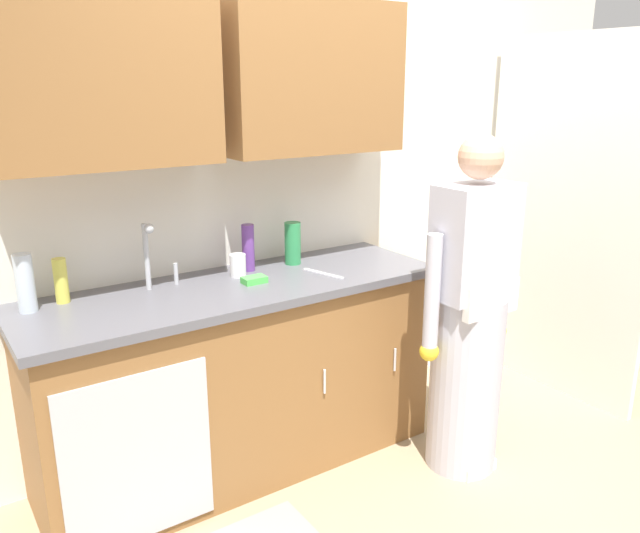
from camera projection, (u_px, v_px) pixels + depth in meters
name	position (u px, v px, depth m)	size (l,w,h in m)	color
ground_plane	(420.00, 496.00, 2.92)	(9.00, 9.00, 0.00)	#998466
kitchen_wall_with_uppers	(278.00, 155.00, 3.22)	(4.80, 0.44, 2.70)	silver
closet_door_panel	(565.00, 221.00, 3.72)	(1.10, 0.04, 2.10)	silver
counter_cabinet	(239.00, 381.00, 3.05)	(1.90, 0.62, 0.90)	brown
countertop	(236.00, 288.00, 2.92)	(1.96, 0.66, 0.04)	#595960
sink	(169.00, 299.00, 2.76)	(0.50, 0.36, 0.35)	#B7BABF
person_at_sink	(469.00, 334.00, 2.99)	(0.55, 0.34, 1.62)	white
bottle_soap	(61.00, 281.00, 2.65)	(0.06, 0.06, 0.19)	#D8D14C
bottle_water_tall	(293.00, 243.00, 3.21)	(0.08, 0.08, 0.22)	#2D8C4C
bottle_water_short	(248.00, 248.00, 3.09)	(0.06, 0.06, 0.23)	#66388C
bottle_cleaner_spray	(25.00, 283.00, 2.53)	(0.07, 0.07, 0.24)	silver
cup_by_sink	(238.00, 265.00, 3.02)	(0.08, 0.08, 0.11)	white
knife_on_counter	(323.00, 274.00, 3.06)	(0.24, 0.02, 0.01)	silver
sponge	(254.00, 280.00, 2.93)	(0.11, 0.07, 0.03)	#4CBF4C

